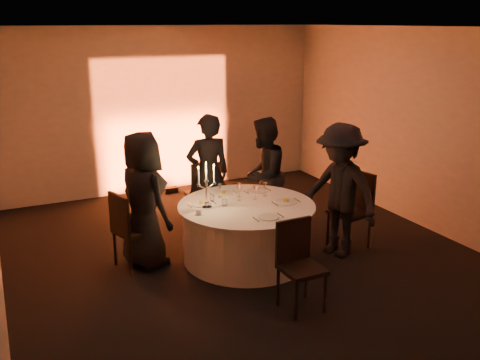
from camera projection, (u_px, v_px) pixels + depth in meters
name	position (u px, v px, depth m)	size (l,w,h in m)	color
floor	(246.00, 258.00, 7.19)	(7.00, 7.00, 0.00)	black
ceiling	(247.00, 27.00, 6.34)	(7.00, 7.00, 0.00)	white
wall_back	(163.00, 110.00, 9.80)	(7.00, 7.00, 0.00)	#A6A29A
wall_front	(467.00, 255.00, 3.74)	(7.00, 7.00, 0.00)	#A6A29A
wall_right	(426.00, 130.00, 8.00)	(7.00, 7.00, 0.00)	#A6A29A
uplighter_fixture	(171.00, 190.00, 9.95)	(0.25, 0.12, 0.10)	black
banquet_table	(246.00, 232.00, 7.08)	(1.80, 1.80, 0.77)	black
chair_left	(128.00, 226.00, 6.78)	(0.56, 0.56, 1.01)	black
chair_back_left	(204.00, 191.00, 8.08)	(0.50, 0.50, 1.07)	black
chair_back_right	(264.00, 187.00, 8.71)	(0.52, 0.52, 0.85)	black
chair_right	(354.00, 205.00, 7.44)	(0.55, 0.55, 1.07)	black
chair_front	(298.00, 259.00, 5.86)	(0.44, 0.44, 0.99)	black
guest_left	(144.00, 200.00, 6.80)	(0.86, 0.56, 1.77)	black
guest_back_left	(208.00, 174.00, 7.88)	(0.66, 0.43, 1.80)	black
guest_back_right	(263.00, 175.00, 7.98)	(0.84, 0.65, 1.73)	black
guest_right	(340.00, 191.00, 7.09)	(1.17, 0.67, 1.81)	black
plate_left	(202.00, 203.00, 6.98)	(0.36, 0.28, 0.08)	white
plate_back_left	(224.00, 193.00, 7.40)	(0.36, 0.27, 0.08)	white
plate_back_right	(257.00, 191.00, 7.51)	(0.35, 0.30, 0.01)	white
plate_right	(286.00, 201.00, 7.05)	(0.36, 0.28, 0.08)	white
plate_front	(268.00, 217.00, 6.50)	(0.36, 0.25, 0.01)	white
coffee_cup	(199.00, 212.00, 6.61)	(0.11, 0.11, 0.07)	white
candelabra	(207.00, 192.00, 6.77)	(0.26, 0.13, 0.62)	white
wine_glass_a	(239.00, 187.00, 7.24)	(0.07, 0.07, 0.19)	silver
wine_glass_b	(255.00, 190.00, 7.13)	(0.07, 0.07, 0.19)	silver
wine_glass_c	(220.00, 188.00, 7.22)	(0.07, 0.07, 0.19)	silver
wine_glass_d	(265.00, 187.00, 7.27)	(0.07, 0.07, 0.19)	silver
wine_glass_e	(239.00, 191.00, 7.09)	(0.07, 0.07, 0.19)	silver
tumbler_a	(224.00, 202.00, 6.92)	(0.07, 0.07, 0.09)	silver
tumbler_b	(212.00, 198.00, 7.10)	(0.07, 0.07, 0.09)	silver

